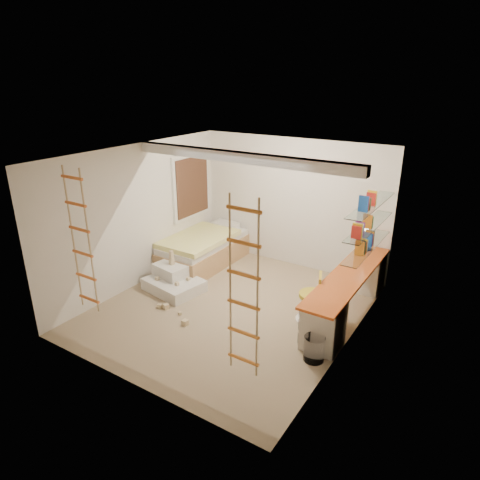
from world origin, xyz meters
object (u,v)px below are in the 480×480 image
Objects in this scene: bed at (204,250)px; desk at (348,293)px; swivel_chair at (313,305)px; play_platform at (174,281)px.

desk is at bearing -6.49° from bed.
swivel_chair is at bearing -17.09° from bed.
desk is at bearing 52.21° from swivel_chair.
swivel_chair reaches higher than bed.
swivel_chair reaches higher than play_platform.
swivel_chair is 0.75× the size of play_platform.
bed is at bearing 99.53° from play_platform.
bed is at bearing 162.91° from swivel_chair.
bed reaches higher than play_platform.
desk is 3.12m from play_platform.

